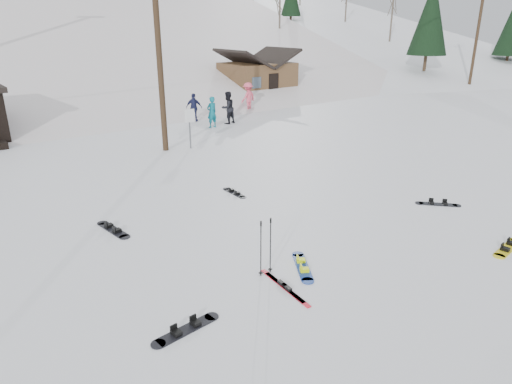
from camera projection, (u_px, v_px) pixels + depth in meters
ground at (381, 302)px, 9.69m from camera, size 200.00×200.00×0.00m
ski_slope at (3, 178)px, 54.95m from camera, size 60.00×85.24×65.97m
ridge_right at (273, 134)px, 72.40m from camera, size 45.66×93.98×54.59m
treeline_right at (300, 67)px, 61.47m from camera, size 20.00×60.00×10.00m
utility_pole at (158, 45)px, 19.66m from camera, size 2.00×0.26×9.00m
utility_pole_right at (477, 34)px, 40.03m from camera, size 2.00×0.26×9.00m
trail_sign at (190, 122)px, 21.15m from camera, size 0.50×0.09×1.85m
cabin at (257, 79)px, 35.60m from camera, size 5.39×4.40×3.77m
hero_snowboard at (303, 266)px, 11.04m from camera, size 0.97×1.38×0.11m
hero_skis at (285, 287)px, 10.19m from camera, size 0.27×1.80×0.09m
ski_poles at (266, 247)px, 10.53m from camera, size 0.38×0.10×1.40m
board_scatter_a at (186, 329)px, 8.78m from camera, size 1.51×0.40×0.11m
board_scatter_b at (113, 229)px, 13.03m from camera, size 0.47×1.60×0.11m
board_scatter_d at (438, 204)px, 14.87m from camera, size 1.06×1.13×0.10m
board_scatter_e at (508, 247)px, 11.98m from camera, size 1.57×0.46×0.11m
board_scatter_f at (234, 193)px, 15.87m from camera, size 0.26×1.28×0.09m
skier_teal at (212, 112)px, 25.61m from camera, size 0.67×0.47×1.74m
skier_dark at (228, 108)px, 26.58m from camera, size 1.03×0.87×1.87m
skier_pink at (248, 97)px, 30.36m from camera, size 1.36×0.99×1.90m
skier_navy at (194, 108)px, 27.21m from camera, size 0.97×0.99×1.67m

